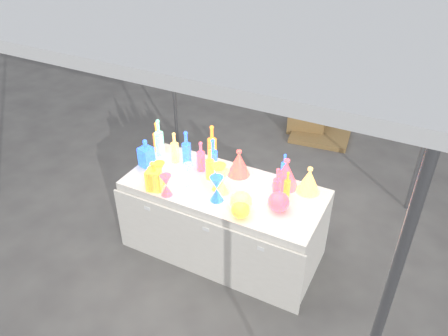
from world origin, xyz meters
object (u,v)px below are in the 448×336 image
at_px(cardboard_box_closed, 307,118).
at_px(hourglass_0, 160,173).
at_px(display_table, 224,219).
at_px(decanter_0, 153,175).
at_px(globe_0, 240,210).
at_px(bottle_0, 157,138).

relative_size(cardboard_box_closed, hourglass_0, 2.49).
distance_m(display_table, hourglass_0, 0.75).
distance_m(cardboard_box_closed, decanter_0, 3.13).
distance_m(decanter_0, globe_0, 0.84).
bearing_deg(decanter_0, hourglass_0, 81.45).
bearing_deg(globe_0, hourglass_0, 173.40).
height_order(bottle_0, hourglass_0, bottle_0).
bearing_deg(globe_0, cardboard_box_closed, 97.10).
distance_m(decanter_0, hourglass_0, 0.11).
xyz_separation_m(cardboard_box_closed, bottle_0, (-0.78, -2.49, 0.73)).
relative_size(display_table, cardboard_box_closed, 3.53).
relative_size(display_table, globe_0, 11.84).
relative_size(display_table, bottle_0, 5.36).
bearing_deg(decanter_0, cardboard_box_closed, 67.87).
relative_size(decanter_0, hourglass_0, 1.37).
bearing_deg(bottle_0, display_table, -14.64).
bearing_deg(display_table, decanter_0, -150.31).
distance_m(hourglass_0, globe_0, 0.85).
distance_m(bottle_0, hourglass_0, 0.53).
bearing_deg(cardboard_box_closed, hourglass_0, -112.23).
bearing_deg(display_table, hourglass_0, -159.89).
bearing_deg(cardboard_box_closed, display_table, -101.59).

